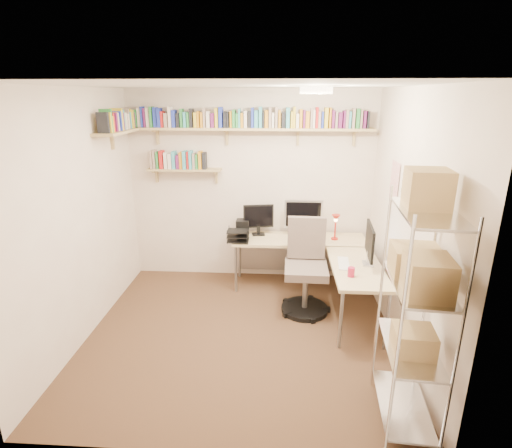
# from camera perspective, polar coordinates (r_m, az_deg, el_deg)

# --- Properties ---
(ground) EXTENTS (3.20, 3.20, 0.00)m
(ground) POSITION_cam_1_polar(r_m,az_deg,el_deg) (4.41, -2.15, -15.34)
(ground) COLOR #412E1C
(ground) RESTS_ON ground
(room_shell) EXTENTS (3.24, 3.04, 2.52)m
(room_shell) POSITION_cam_1_polar(r_m,az_deg,el_deg) (3.79, -2.35, 4.64)
(room_shell) COLOR beige
(room_shell) RESTS_ON ground
(wall_shelves) EXTENTS (3.12, 1.09, 0.80)m
(wall_shelves) POSITION_cam_1_polar(r_m,az_deg,el_deg) (5.05, -5.88, 13.36)
(wall_shelves) COLOR tan
(wall_shelves) RESTS_ON ground
(corner_desk) EXTENTS (1.76, 1.68, 1.14)m
(corner_desk) POSITION_cam_1_polar(r_m,az_deg,el_deg) (4.97, 6.82, -3.03)
(corner_desk) COLOR beige
(corner_desk) RESTS_ON ground
(office_chair) EXTENTS (0.57, 0.58, 1.09)m
(office_chair) POSITION_cam_1_polar(r_m,az_deg,el_deg) (4.68, 7.11, -6.97)
(office_chair) COLOR black
(office_chair) RESTS_ON ground
(wire_rack) EXTENTS (0.44, 0.80, 1.96)m
(wire_rack) POSITION_cam_1_polar(r_m,az_deg,el_deg) (3.00, 22.36, -6.69)
(wire_rack) COLOR silver
(wire_rack) RESTS_ON ground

